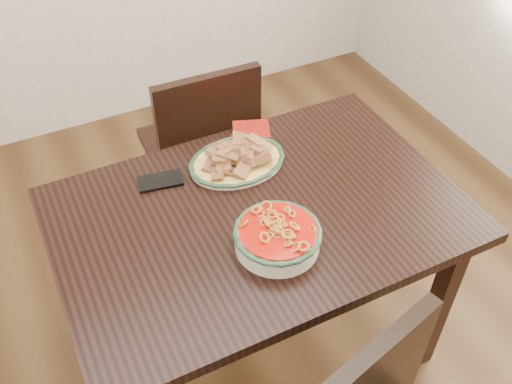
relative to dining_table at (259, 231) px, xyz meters
name	(u,v)px	position (x,y,z in m)	size (l,w,h in m)	color
floor	(228,354)	(-0.13, 0.01, -0.66)	(3.50, 3.50, 0.00)	#3E2713
dining_table	(259,231)	(0.00, 0.00, 0.00)	(1.24, 0.83, 0.75)	black
chair_far	(203,145)	(0.07, 0.68, -0.16)	(0.43, 0.43, 0.89)	black
fish_plate	(237,154)	(0.03, 0.23, 0.14)	(0.32, 0.25, 0.11)	beige
noodle_bowl	(277,235)	(-0.02, -0.15, 0.14)	(0.25, 0.25, 0.08)	white
smartphone	(160,181)	(-0.23, 0.26, 0.10)	(0.14, 0.08, 0.01)	black
napkin	(251,130)	(0.15, 0.37, 0.10)	(0.13, 0.11, 0.01)	maroon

